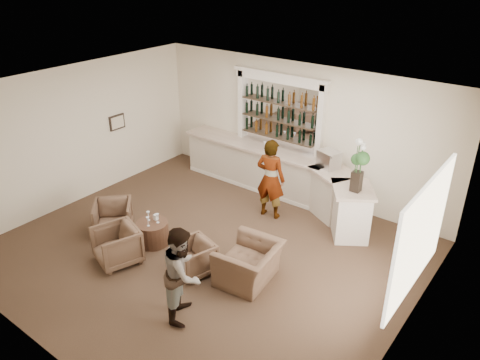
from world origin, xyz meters
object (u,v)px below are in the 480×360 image
(guest, at_px, (183,273))
(armchair_right, at_px, (193,258))
(armchair_center, at_px, (117,245))
(bar_counter, at_px, (279,175))
(armchair_far, at_px, (249,263))
(armchair_left, at_px, (113,218))
(flower_vase, at_px, (359,162))
(sommelier, at_px, (271,179))
(espresso_machine, at_px, (329,159))
(cocktail_table, at_px, (153,233))

(guest, height_order, armchair_right, guest)
(armchair_right, bearing_deg, armchair_center, -138.96)
(bar_counter, relative_size, armchair_far, 4.98)
(bar_counter, bearing_deg, armchair_left, -118.03)
(armchair_far, relative_size, flower_vase, 1.00)
(sommelier, distance_m, flower_vase, 2.11)
(armchair_far, bearing_deg, armchair_left, -89.49)
(flower_vase, bearing_deg, sommelier, -172.34)
(armchair_left, bearing_deg, guest, -63.00)
(armchair_center, bearing_deg, espresso_machine, 80.96)
(armchair_right, xyz_separation_m, armchair_far, (0.98, 0.45, 0.04))
(guest, relative_size, armchair_far, 1.47)
(sommelier, xyz_separation_m, flower_vase, (1.92, 0.26, 0.84))
(sommelier, height_order, flower_vase, flower_vase)
(bar_counter, xyz_separation_m, sommelier, (0.37, -0.95, 0.37))
(armchair_center, height_order, flower_vase, flower_vase)
(guest, distance_m, flower_vase, 4.17)
(armchair_far, height_order, flower_vase, flower_vase)
(armchair_right, bearing_deg, guest, -38.67)
(cocktail_table, xyz_separation_m, guest, (2.02, -1.16, 0.60))
(armchair_left, xyz_separation_m, armchair_right, (2.36, -0.01, -0.03))
(cocktail_table, height_order, flower_vase, flower_vase)
(flower_vase, bearing_deg, bar_counter, 163.16)
(sommelier, bearing_deg, armchair_left, 41.43)
(armchair_left, xyz_separation_m, flower_vase, (4.23, 2.93, 1.43))
(bar_counter, relative_size, guest, 3.38)
(espresso_machine, bearing_deg, armchair_center, -98.07)
(bar_counter, xyz_separation_m, guest, (1.09, -4.57, 0.27))
(armchair_center, relative_size, flower_vase, 0.72)
(bar_counter, distance_m, armchair_right, 3.67)
(armchair_center, bearing_deg, bar_counter, 95.89)
(bar_counter, height_order, armchair_far, bar_counter)
(bar_counter, relative_size, armchair_center, 6.88)
(guest, xyz_separation_m, armchair_center, (-2.09, 0.29, -0.47))
(guest, relative_size, armchair_left, 2.12)
(armchair_center, bearing_deg, armchair_left, 163.60)
(cocktail_table, height_order, armchair_far, armchair_far)
(armchair_right, relative_size, espresso_machine, 1.61)
(armchair_right, bearing_deg, bar_counter, 113.13)
(armchair_right, bearing_deg, cocktail_table, -172.79)
(bar_counter, bearing_deg, espresso_machine, 0.90)
(bar_counter, height_order, flower_vase, flower_vase)
(sommelier, bearing_deg, guest, 93.31)
(armchair_left, height_order, armchair_far, armchair_far)
(bar_counter, xyz_separation_m, armchair_left, (-1.93, -3.63, -0.21))
(espresso_machine, bearing_deg, cocktail_table, -103.00)
(cocktail_table, distance_m, sommelier, 2.87)
(flower_vase, bearing_deg, armchair_far, -109.55)
(cocktail_table, distance_m, armchair_right, 1.38)
(armchair_right, height_order, espresso_machine, espresso_machine)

